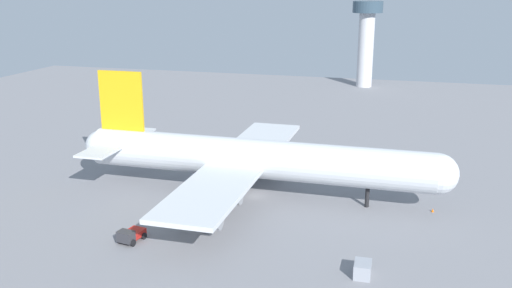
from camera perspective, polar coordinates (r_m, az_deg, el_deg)
ground_plane at (r=98.93m, az=0.00°, el=-5.23°), size 263.16×263.16×0.00m
cargo_airplane at (r=96.77m, az=-0.09°, el=-1.54°), size 65.79×55.27×20.84m
baggage_tug at (r=83.64m, az=-12.56°, el=-8.95°), size 3.29×4.43×2.05m
cargo_container_fore at (r=74.13m, az=10.72°, el=-12.34°), size 2.18×3.04×1.90m
safety_cone_nose at (r=96.38m, az=17.43°, el=-6.40°), size 0.42×0.42×0.61m
control_tower at (r=205.33m, az=11.09°, el=10.75°), size 10.47×10.47×29.82m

